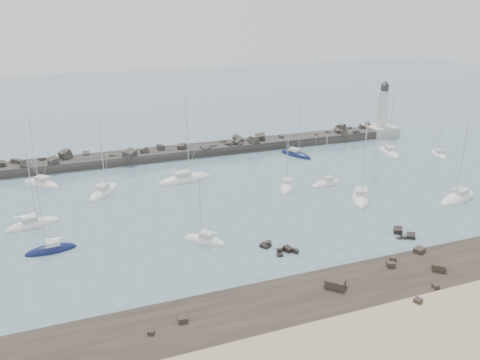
# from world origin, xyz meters

# --- Properties ---
(ground) EXTENTS (400.00, 400.00, 0.00)m
(ground) POSITION_xyz_m (0.00, 0.00, 0.00)
(ground) COLOR slate
(ground) RESTS_ON ground
(sand_strip) EXTENTS (140.00, 14.00, 1.00)m
(sand_strip) POSITION_xyz_m (0.00, -32.00, 0.00)
(sand_strip) COLOR tan
(sand_strip) RESTS_ON ground
(rock_shelf) EXTENTS (140.00, 12.01, 1.98)m
(rock_shelf) POSITION_xyz_m (0.30, -21.99, 0.01)
(rock_shelf) COLOR black
(rock_shelf) RESTS_ON ground
(rock_cluster_near) EXTENTS (4.49, 4.29, 1.23)m
(rock_cluster_near) POSITION_xyz_m (-4.18, -8.96, 0.12)
(rock_cluster_near) COLOR black
(rock_cluster_near) RESTS_ON ground
(rock_cluster_far) EXTENTS (3.27, 3.83, 1.39)m
(rock_cluster_far) POSITION_xyz_m (14.75, -11.38, 0.13)
(rock_cluster_far) COLOR black
(rock_cluster_far) RESTS_ON ground
(breakwater) EXTENTS (115.00, 7.22, 5.17)m
(breakwater) POSITION_xyz_m (-7.98, 37.99, 0.33)
(breakwater) COLOR #292725
(breakwater) RESTS_ON ground
(lighthouse) EXTENTS (7.00, 7.00, 14.60)m
(lighthouse) POSITION_xyz_m (47.00, 38.00, 3.09)
(lighthouse) COLOR #ACABA6
(lighthouse) RESTS_ON ground
(sailboat_0) EXTENTS (8.12, 4.33, 12.41)m
(sailboat_0) POSITION_xyz_m (-35.42, 10.75, 0.14)
(sailboat_0) COLOR white
(sailboat_0) RESTS_ON ground
(sailboat_1) EXTENTS (7.81, 8.01, 13.58)m
(sailboat_1) POSITION_xyz_m (-34.60, 29.14, 0.15)
(sailboat_1) COLOR white
(sailboat_1) RESTS_ON ground
(sailboat_2) EXTENTS (6.74, 2.60, 10.61)m
(sailboat_2) POSITION_xyz_m (-32.84, 1.40, 0.14)
(sailboat_2) COLOR #101843
(sailboat_2) RESTS_ON ground
(sailboat_3) EXTENTS (7.29, 8.68, 13.91)m
(sailboat_3) POSITION_xyz_m (-24.17, 20.79, 0.15)
(sailboat_3) COLOR white
(sailboat_3) RESTS_ON ground
(sailboat_4) EXTENTS (11.09, 5.02, 16.78)m
(sailboat_4) POSITION_xyz_m (-9.09, 22.10, 0.15)
(sailboat_4) COLOR white
(sailboat_4) RESTS_ON ground
(sailboat_5) EXTENTS (5.99, 5.81, 10.31)m
(sailboat_5) POSITION_xyz_m (-12.73, -3.30, 0.14)
(sailboat_5) COLOR white
(sailboat_5) RESTS_ON ground
(sailboat_6) EXTENTS (6.03, 7.61, 11.94)m
(sailboat_6) POSITION_xyz_m (7.52, 12.00, 0.13)
(sailboat_6) COLOR white
(sailboat_6) RESTS_ON ground
(sailboat_7) EXTENTS (7.64, 9.45, 14.98)m
(sailboat_7) POSITION_xyz_m (17.04, 2.62, 0.16)
(sailboat_7) COLOR white
(sailboat_7) RESTS_ON ground
(sailboat_8) EXTENTS (5.54, 8.69, 13.10)m
(sailboat_8) POSITION_xyz_m (18.18, 29.26, 0.13)
(sailboat_8) COLOR #101843
(sailboat_8) RESTS_ON ground
(sailboat_9) EXTENTS (6.87, 2.98, 10.74)m
(sailboat_9) POSITION_xyz_m (14.96, 10.57, 0.14)
(sailboat_9) COLOR white
(sailboat_9) RESTS_ON ground
(sailboat_10) EXTENTS (4.68, 9.43, 14.36)m
(sailboat_10) POSITION_xyz_m (38.54, 23.18, 0.15)
(sailboat_10) COLOR white
(sailboat_10) RESTS_ON ground
(sailboat_11) EXTENTS (10.10, 5.71, 15.30)m
(sailboat_11) POSITION_xyz_m (32.35, -3.58, 0.15)
(sailboat_11) COLOR white
(sailboat_11) RESTS_ON ground
(sailboat_12) EXTENTS (3.98, 6.73, 10.33)m
(sailboat_12) POSITION_xyz_m (47.93, 17.94, 0.13)
(sailboat_12) COLOR white
(sailboat_12) RESTS_ON ground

